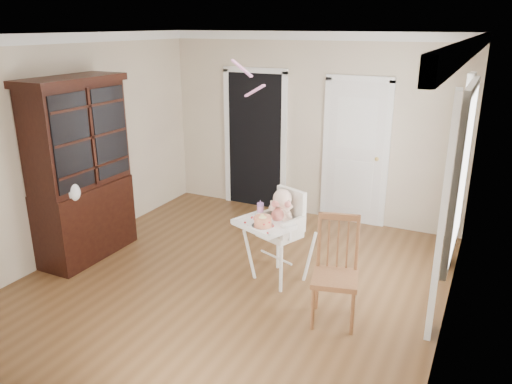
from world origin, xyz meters
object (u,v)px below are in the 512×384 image
at_px(high_chair, 280,226).
at_px(sippy_cup, 260,209).
at_px(cake, 263,221).
at_px(china_cabinet, 81,170).
at_px(dining_chair, 335,274).

xyz_separation_m(high_chair, sippy_cup, (-0.24, -0.00, 0.16)).
xyz_separation_m(cake, china_cabinet, (-2.36, -0.18, 0.31)).
distance_m(high_chair, sippy_cup, 0.29).
bearing_deg(cake, high_chair, 74.54).
bearing_deg(dining_chair, cake, 151.93).
relative_size(sippy_cup, dining_chair, 0.17).
xyz_separation_m(cake, dining_chair, (0.89, -0.23, -0.31)).
bearing_deg(dining_chair, high_chair, 134.61).
relative_size(high_chair, china_cabinet, 0.49).
bearing_deg(dining_chair, china_cabinet, 165.66).
bearing_deg(china_cabinet, sippy_cup, 11.67).
distance_m(sippy_cup, dining_chair, 1.21).
height_order(china_cabinet, dining_chair, china_cabinet).
distance_m(cake, dining_chair, 0.97).
distance_m(high_chair, dining_chair, 0.97).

